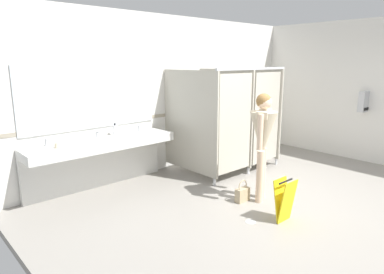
{
  "coord_description": "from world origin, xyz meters",
  "views": [
    {
      "loc": [
        -4.22,
        -2.27,
        2.06
      ],
      "look_at": [
        -1.2,
        1.09,
        1.05
      ],
      "focal_mm": 31.94,
      "sensor_mm": 36.0,
      "label": 1
    }
  ],
  "objects": [
    {
      "name": "vanity_counter",
      "position": [
        -1.76,
        2.67,
        0.62
      ],
      "size": [
        2.41,
        0.57,
        0.96
      ],
      "color": "silver",
      "rests_on": "ground_plane"
    },
    {
      "name": "handbag",
      "position": [
        -0.45,
        0.79,
        0.12
      ],
      "size": [
        0.24,
        0.1,
        0.34
      ],
      "color": "tan",
      "rests_on": "ground_plane"
    },
    {
      "name": "floor_drain_cover",
      "position": [
        -0.89,
        0.28,
        0.0
      ],
      "size": [
        0.14,
        0.14,
        0.01
      ],
      "primitive_type": "cylinder",
      "color": "#B7BABF",
      "rests_on": "ground_plane"
    },
    {
      "name": "paper_towel_dispenser_upper",
      "position": [
        3.02,
        0.53,
        1.25
      ],
      "size": [
        0.36,
        0.13,
        0.41
      ],
      "color": "#B7BABF",
      "rests_on": "wall_side_right"
    },
    {
      "name": "bathroom_stalls",
      "position": [
        0.62,
        1.99,
        1.02
      ],
      "size": [
        1.85,
        1.39,
        1.95
      ],
      "color": "#B2AD9E",
      "rests_on": "ground_plane"
    },
    {
      "name": "mirror_panel",
      "position": [
        -1.76,
        2.87,
        1.5
      ],
      "size": [
        2.31,
        0.02,
        1.02
      ],
      "primitive_type": "cube",
      "color": "silver",
      "rests_on": "wall_back"
    },
    {
      "name": "ground_plane",
      "position": [
        0.0,
        0.0,
        -0.05
      ],
      "size": [
        6.78,
        6.37,
        0.1
      ],
      "primitive_type": "cube",
      "color": "gray"
    },
    {
      "name": "paper_cup",
      "position": [
        -2.5,
        2.52,
        0.89
      ],
      "size": [
        0.07,
        0.07,
        0.08
      ],
      "primitive_type": "cylinder",
      "color": "beige",
      "rests_on": "vanity_counter"
    },
    {
      "name": "wall_back",
      "position": [
        0.0,
        2.95,
        1.44
      ],
      "size": [
        6.78,
        0.12,
        2.89
      ],
      "primitive_type": "cube",
      "color": "silver",
      "rests_on": "ground_plane"
    },
    {
      "name": "person_standing",
      "position": [
        -0.2,
        0.66,
        1.01
      ],
      "size": [
        0.54,
        0.54,
        1.61
      ],
      "color": "beige",
      "rests_on": "ground_plane"
    },
    {
      "name": "wet_floor_sign",
      "position": [
        -0.55,
        0.01,
        0.29
      ],
      "size": [
        0.28,
        0.19,
        0.57
      ],
      "color": "yellow",
      "rests_on": "ground_plane"
    },
    {
      "name": "soap_dispenser",
      "position": [
        -1.43,
        2.75,
        0.93
      ],
      "size": [
        0.07,
        0.07,
        0.2
      ],
      "color": "white",
      "rests_on": "vanity_counter"
    },
    {
      "name": "wall_back_tile_band",
      "position": [
        0.0,
        2.88,
        1.05
      ],
      "size": [
        6.78,
        0.01,
        0.06
      ],
      "primitive_type": "cube",
      "color": "#9E937F",
      "rests_on": "wall_back"
    }
  ]
}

